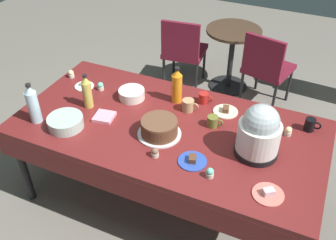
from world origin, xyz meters
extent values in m
plane|color=slate|center=(0.00, 0.00, 0.00)|extent=(9.00, 9.00, 0.00)
cube|color=maroon|center=(0.00, 0.00, 0.73)|extent=(2.20, 1.10, 0.04)
cylinder|color=black|center=(-1.02, -0.47, 0.35)|extent=(0.06, 0.06, 0.71)
cylinder|color=black|center=(-1.02, 0.47, 0.35)|extent=(0.06, 0.06, 0.71)
cylinder|color=black|center=(1.02, 0.47, 0.35)|extent=(0.06, 0.06, 0.71)
cube|color=maroon|center=(0.00, -0.55, 0.62)|extent=(2.20, 0.01, 0.18)
cube|color=maroon|center=(0.00, 0.55, 0.62)|extent=(2.20, 0.01, 0.18)
cylinder|color=silver|center=(-0.01, -0.12, 0.76)|extent=(0.30, 0.30, 0.01)
cylinder|color=brown|center=(-0.01, -0.12, 0.81)|extent=(0.25, 0.25, 0.10)
cylinder|color=brown|center=(-0.01, -0.12, 0.87)|extent=(0.25, 0.25, 0.01)
cylinder|color=black|center=(0.64, -0.03, 0.77)|extent=(0.28, 0.28, 0.04)
cylinder|color=white|center=(0.64, -0.03, 0.89)|extent=(0.27, 0.27, 0.20)
sphere|color=#B2BCC1|center=(0.64, -0.03, 1.00)|extent=(0.23, 0.23, 0.23)
cylinder|color=#B2C6BC|center=(-0.65, -0.31, 0.79)|extent=(0.25, 0.25, 0.08)
cylinder|color=silver|center=(-0.40, 0.20, 0.79)|extent=(0.20, 0.20, 0.07)
cylinder|color=beige|center=(0.32, 0.33, 0.75)|extent=(0.19, 0.19, 0.01)
cube|color=brown|center=(0.32, 0.33, 0.78)|extent=(0.06, 0.07, 0.04)
cylinder|color=#2D4CB2|center=(0.29, -0.27, 0.75)|extent=(0.19, 0.19, 0.01)
cube|color=brown|center=(0.29, -0.27, 0.78)|extent=(0.06, 0.08, 0.04)
cylinder|color=#E07266|center=(0.79, -0.35, 0.75)|extent=(0.19, 0.19, 0.01)
cube|color=beige|center=(0.79, -0.35, 0.78)|extent=(0.08, 0.08, 0.04)
cylinder|color=white|center=(-0.84, 0.19, 0.75)|extent=(0.16, 0.16, 0.01)
cube|color=white|center=(-0.84, 0.19, 0.77)|extent=(0.06, 0.04, 0.03)
cylinder|color=beige|center=(-0.69, 0.20, 0.77)|extent=(0.05, 0.05, 0.03)
sphere|color=#6BC6B2|center=(-0.69, 0.20, 0.79)|extent=(0.05, 0.05, 0.05)
cylinder|color=beige|center=(-1.02, 0.27, 0.77)|extent=(0.05, 0.05, 0.03)
sphere|color=beige|center=(-1.02, 0.27, 0.79)|extent=(0.05, 0.05, 0.05)
cylinder|color=beige|center=(0.05, -0.33, 0.77)|extent=(0.05, 0.05, 0.03)
sphere|color=brown|center=(0.05, -0.33, 0.79)|extent=(0.05, 0.05, 0.05)
cylinder|color=beige|center=(0.64, 0.42, 0.77)|extent=(0.05, 0.05, 0.03)
sphere|color=beige|center=(0.64, 0.42, 0.79)|extent=(0.05, 0.05, 0.05)
cylinder|color=beige|center=(0.80, 0.24, 0.77)|extent=(0.05, 0.05, 0.03)
sphere|color=beige|center=(0.80, 0.24, 0.79)|extent=(0.05, 0.05, 0.05)
cylinder|color=beige|center=(0.44, -0.35, 0.77)|extent=(0.05, 0.05, 0.03)
sphere|color=#6BC6B2|center=(0.44, -0.35, 0.79)|extent=(0.05, 0.05, 0.05)
cylinder|color=silver|center=(-0.89, -0.34, 0.87)|extent=(0.08, 0.08, 0.24)
cone|color=silver|center=(-0.89, -0.34, 1.02)|extent=(0.07, 0.07, 0.05)
cylinder|color=black|center=(-0.89, -0.34, 1.05)|extent=(0.04, 0.04, 0.02)
cylinder|color=gold|center=(-0.65, -0.03, 0.85)|extent=(0.07, 0.07, 0.21)
cone|color=gold|center=(-0.65, -0.03, 0.98)|extent=(0.06, 0.06, 0.05)
cylinder|color=black|center=(-0.65, -0.03, 1.02)|extent=(0.03, 0.03, 0.02)
cylinder|color=orange|center=(-0.07, 0.31, 0.86)|extent=(0.08, 0.08, 0.23)
cone|color=orange|center=(-0.07, 0.31, 1.00)|extent=(0.07, 0.07, 0.05)
cylinder|color=black|center=(-0.07, 0.31, 1.04)|extent=(0.04, 0.04, 0.02)
cylinder|color=black|center=(0.92, 0.36, 0.80)|extent=(0.07, 0.07, 0.09)
torus|color=black|center=(0.97, 0.36, 0.80)|extent=(0.06, 0.01, 0.06)
cylinder|color=tan|center=(0.06, 0.23, 0.79)|extent=(0.09, 0.09, 0.09)
torus|color=tan|center=(0.12, 0.23, 0.80)|extent=(0.06, 0.01, 0.06)
cylinder|color=olive|center=(0.29, 0.13, 0.79)|extent=(0.08, 0.08, 0.08)
torus|color=olive|center=(0.34, 0.13, 0.79)|extent=(0.05, 0.01, 0.05)
cylinder|color=#B2231E|center=(0.13, 0.38, 0.79)|extent=(0.08, 0.08, 0.08)
torus|color=#B2231E|center=(0.18, 0.38, 0.80)|extent=(0.05, 0.01, 0.05)
cube|color=pink|center=(-0.46, -0.11, 0.76)|extent=(0.16, 0.16, 0.02)
cube|color=maroon|center=(-0.55, 1.69, 0.42)|extent=(0.49, 0.49, 0.05)
cube|color=maroon|center=(-0.53, 1.49, 0.65)|extent=(0.42, 0.09, 0.40)
cylinder|color=black|center=(-0.38, 1.90, 0.20)|extent=(0.03, 0.03, 0.40)
cylinder|color=black|center=(-0.76, 1.86, 0.20)|extent=(0.03, 0.03, 0.40)
cylinder|color=black|center=(-0.34, 1.52, 0.20)|extent=(0.03, 0.03, 0.40)
cylinder|color=black|center=(-0.72, 1.48, 0.20)|extent=(0.03, 0.03, 0.40)
cube|color=maroon|center=(0.40, 1.69, 0.42)|extent=(0.53, 0.53, 0.05)
cube|color=maroon|center=(0.35, 1.50, 0.65)|extent=(0.42, 0.14, 0.40)
cylinder|color=black|center=(0.63, 1.83, 0.20)|extent=(0.04, 0.04, 0.40)
cylinder|color=black|center=(0.26, 1.92, 0.20)|extent=(0.04, 0.04, 0.40)
cylinder|color=black|center=(0.54, 1.46, 0.20)|extent=(0.04, 0.04, 0.40)
cylinder|color=black|center=(0.17, 1.55, 0.20)|extent=(0.04, 0.04, 0.40)
cylinder|color=#473323|center=(-0.05, 1.84, 0.70)|extent=(0.60, 0.60, 0.03)
cylinder|color=black|center=(-0.05, 1.84, 0.35)|extent=(0.06, 0.06, 0.67)
cylinder|color=black|center=(-0.05, 1.84, 0.01)|extent=(0.44, 0.44, 0.02)
camera|label=1|loc=(0.87, -1.94, 2.44)|focal=40.81mm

